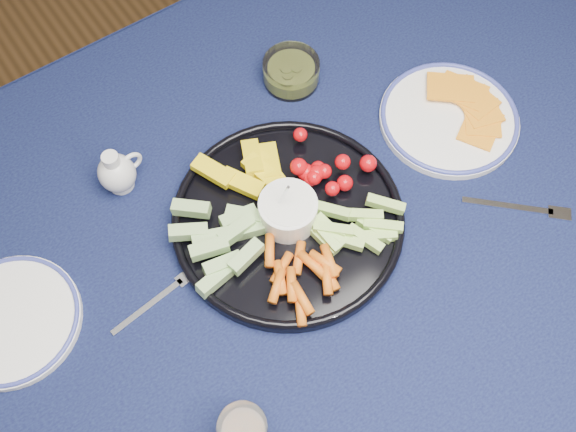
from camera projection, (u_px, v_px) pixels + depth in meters
dining_table at (286, 246)px, 1.13m from camera, size 1.67×1.07×0.75m
crudite_platter at (287, 218)px, 1.03m from camera, size 0.38×0.38×0.12m
creamer_pitcher at (117, 172)px, 1.05m from camera, size 0.08×0.06×0.09m
pickle_bowl at (291, 72)px, 1.17m from camera, size 0.10×0.10×0.05m
cheese_plate at (449, 117)px, 1.13m from camera, size 0.25×0.25×0.03m
juice_tumbler at (244, 432)px, 0.86m from camera, size 0.07×0.07×0.08m
fork_left at (162, 296)px, 0.99m from camera, size 0.16×0.03×0.00m
fork_right at (525, 209)px, 1.06m from camera, size 0.14×0.14×0.00m
side_plate_extra at (11, 320)px, 0.96m from camera, size 0.21×0.21×0.02m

